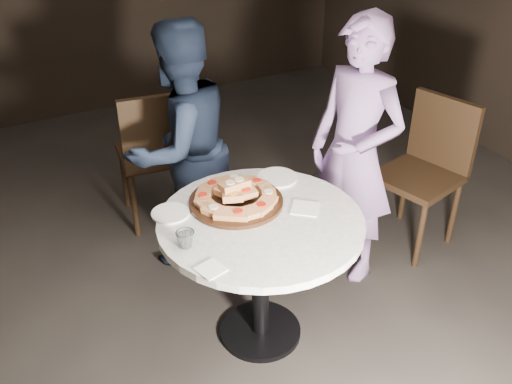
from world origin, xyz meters
TOP-DOWN VIEW (x-y plane):
  - floor at (0.00, 0.00)m, footprint 7.00×7.00m
  - table at (0.04, -0.15)m, footprint 1.29×1.29m
  - serving_board at (0.00, 0.04)m, footprint 0.59×0.59m
  - focaccia_pile at (0.00, 0.04)m, footprint 0.44×0.44m
  - plate_left at (-0.33, 0.11)m, footprint 0.25×0.25m
  - plate_right at (0.32, 0.16)m, footprint 0.27×0.27m
  - water_glass at (-0.37, -0.18)m, footprint 0.10×0.10m
  - napkin_near at (-0.35, -0.39)m, footprint 0.14×0.14m
  - napkin_far at (0.29, -0.18)m, footprint 0.19×0.19m
  - chair_far at (-0.02, 1.18)m, footprint 0.55×0.57m
  - chair_right at (1.49, 0.15)m, footprint 0.59×0.57m
  - diner_navy at (-0.01, 0.76)m, footprint 0.91×0.79m
  - diner_teal at (0.84, 0.13)m, footprint 0.55×0.69m

SIDE VIEW (x-z plane):
  - floor at x=0.00m, z-range 0.00..0.00m
  - chair_right at x=1.49m, z-range 0.08..1.08m
  - chair_far at x=-0.02m, z-range 0.08..1.11m
  - table at x=0.04m, z-range 0.25..1.03m
  - napkin_near at x=-0.35m, z-range 0.78..0.79m
  - napkin_far at x=0.29m, z-range 0.78..0.79m
  - plate_left at x=-0.33m, z-range 0.78..0.79m
  - plate_right at x=0.32m, z-range 0.78..0.79m
  - diner_navy at x=-0.01m, z-range 0.00..1.58m
  - serving_board at x=0.00m, z-range 0.78..0.80m
  - diner_teal at x=0.84m, z-range 0.00..1.64m
  - water_glass at x=-0.37m, z-range 0.78..0.86m
  - focaccia_pile at x=0.00m, z-range 0.78..0.89m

